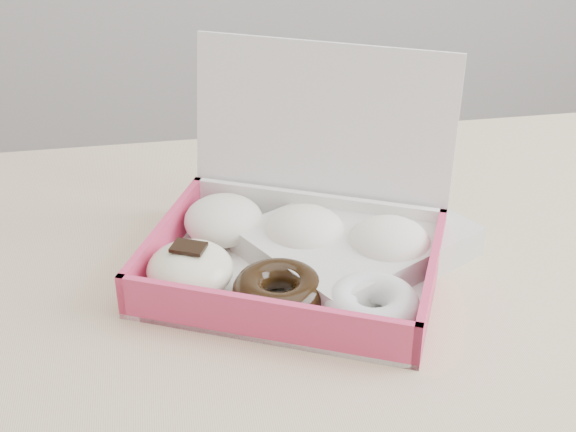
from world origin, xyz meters
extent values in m
cube|color=tan|center=(0.00, 0.00, 0.73)|extent=(1.20, 0.80, 0.04)
cylinder|color=tan|center=(-0.55, 0.35, 0.35)|extent=(0.05, 0.05, 0.71)
cube|color=white|center=(-0.19, 0.02, 0.75)|extent=(0.36, 0.32, 0.01)
cube|color=#DB3762|center=(-0.23, -0.07, 0.77)|extent=(0.27, 0.13, 0.05)
cube|color=white|center=(-0.14, 0.12, 0.77)|extent=(0.27, 0.13, 0.05)
cube|color=#DB3762|center=(-0.32, 0.08, 0.77)|extent=(0.10, 0.20, 0.05)
cube|color=#DB3762|center=(-0.06, -0.04, 0.77)|extent=(0.10, 0.20, 0.05)
cube|color=white|center=(-0.14, 0.14, 0.86)|extent=(0.29, 0.16, 0.22)
ellipsoid|color=silver|center=(-0.25, 0.11, 0.78)|extent=(0.12, 0.12, 0.05)
ellipsoid|color=silver|center=(-0.17, 0.07, 0.78)|extent=(0.12, 0.12, 0.05)
ellipsoid|color=silver|center=(-0.08, 0.03, 0.78)|extent=(0.12, 0.12, 0.05)
ellipsoid|color=beige|center=(-0.30, 0.02, 0.78)|extent=(0.12, 0.12, 0.05)
cube|color=black|center=(-0.30, 0.02, 0.81)|extent=(0.04, 0.04, 0.00)
torus|color=black|center=(-0.21, -0.02, 0.77)|extent=(0.12, 0.12, 0.03)
torus|color=silver|center=(-0.12, -0.06, 0.77)|extent=(0.12, 0.12, 0.03)
cube|color=silver|center=(-0.11, 0.06, 0.77)|extent=(0.28, 0.26, 0.04)
camera|label=1|loc=(-0.31, -0.67, 1.24)|focal=50.00mm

